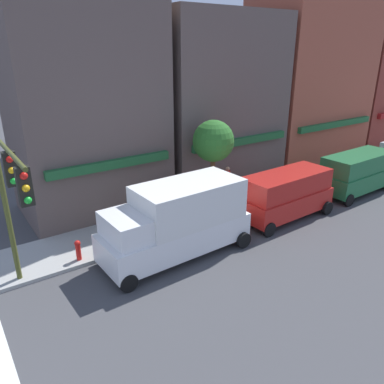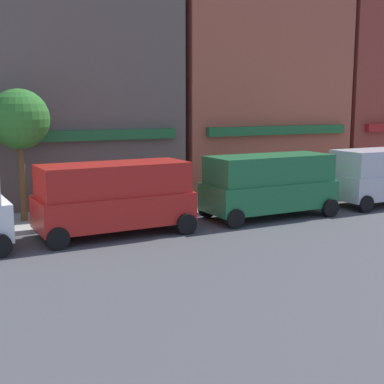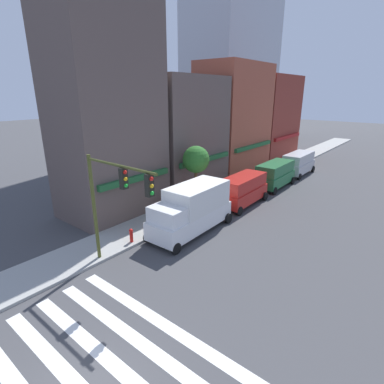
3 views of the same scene
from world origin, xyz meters
name	(u,v)px [view 3 (image 3 of 3)]	position (x,y,z in m)	size (l,w,h in m)	color
storefront_row	(214,120)	(22.49, 11.50, 5.88)	(34.06, 5.30, 14.48)	brown
traffic_signal	(114,193)	(4.78, 4.62, 4.16)	(0.32, 4.74, 5.72)	#474C1E
box_truck_white	(192,209)	(10.57, 4.70, 1.59)	(6.26, 2.42, 3.04)	white
van_red	(242,189)	(16.89, 4.70, 1.29)	(5.05, 2.22, 2.34)	#B21E19
van_green	(275,174)	(22.93, 4.70, 1.29)	(5.03, 2.22, 2.34)	#1E6638
van_silver	(298,163)	(28.91, 4.70, 1.29)	(5.02, 2.22, 2.34)	#B7B7BC
pedestrian_red_jacket	(201,186)	(16.07, 8.18, 1.07)	(0.32, 0.32, 1.77)	#23232D
pedestrian_white_shirt	(170,197)	(12.32, 8.28, 1.07)	(0.32, 0.32, 1.77)	#23232D
fire_hydrant	(131,235)	(7.00, 6.40, 0.61)	(0.24, 0.24, 0.84)	red
street_tree	(196,160)	(14.50, 7.50, 3.66)	(2.06, 2.06, 4.58)	brown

